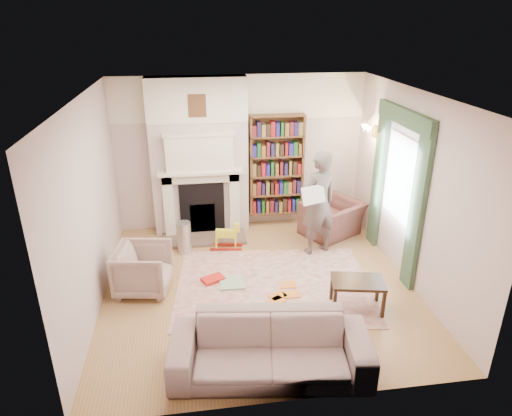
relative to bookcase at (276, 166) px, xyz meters
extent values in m
plane|color=olive|center=(-0.65, -2.12, -1.18)|extent=(4.50, 4.50, 0.00)
plane|color=white|center=(-0.65, -2.12, 1.62)|extent=(4.50, 4.50, 0.00)
plane|color=beige|center=(-0.65, 0.13, 0.22)|extent=(4.50, 0.00, 4.50)
plane|color=beige|center=(-0.65, -4.37, 0.22)|extent=(4.50, 0.00, 4.50)
plane|color=beige|center=(-2.90, -2.12, 0.22)|extent=(0.00, 4.50, 4.50)
plane|color=beige|center=(1.60, -2.12, 0.22)|extent=(0.00, 4.50, 4.50)
cube|color=beige|center=(-1.40, -0.04, 0.22)|extent=(1.70, 0.35, 2.80)
cube|color=silver|center=(-1.40, -0.33, 0.04)|extent=(1.47, 0.24, 0.05)
cube|color=black|center=(-1.40, -0.24, -0.68)|extent=(0.80, 0.06, 0.96)
cube|color=silver|center=(-1.40, -0.31, 0.38)|extent=(1.15, 0.18, 0.62)
cube|color=brown|center=(0.00, 0.00, 0.00)|extent=(1.00, 0.24, 1.85)
cube|color=silver|center=(1.58, -1.72, 0.27)|extent=(0.02, 0.90, 1.30)
cube|color=#31492F|center=(1.55, -2.42, 0.02)|extent=(0.07, 0.32, 2.40)
cube|color=#31492F|center=(1.55, -1.02, 0.02)|extent=(0.07, 0.32, 2.40)
cube|color=#31492F|center=(1.54, -1.72, 1.20)|extent=(0.09, 1.70, 0.24)
cube|color=beige|center=(-0.44, -2.17, -1.17)|extent=(3.06, 2.47, 0.01)
imported|color=#552E2D|center=(0.93, -0.63, -0.86)|extent=(1.27, 1.23, 0.64)
imported|color=#B1A992|center=(-2.32, -2.01, -0.83)|extent=(0.87, 0.85, 0.69)
imported|color=gray|center=(-0.78, -3.91, -0.85)|extent=(2.31, 1.15, 0.65)
imported|color=#594C47|center=(0.48, -1.23, -0.28)|extent=(0.76, 0.62, 1.78)
cube|color=silver|center=(0.33, -1.43, -0.05)|extent=(0.43, 0.25, 0.28)
cylinder|color=#B3B5BB|center=(-1.74, -0.92, -0.90)|extent=(0.25, 0.25, 0.55)
cube|color=#EFEA54|center=(-1.04, -2.05, -1.15)|extent=(0.39, 0.39, 0.03)
cube|color=red|center=(-1.32, -1.92, -1.14)|extent=(0.39, 0.33, 0.05)
cube|color=red|center=(-0.22, -2.47, -1.16)|extent=(0.24, 0.18, 0.02)
cube|color=red|center=(-0.43, -2.47, -1.16)|extent=(0.30, 0.27, 0.02)
cube|color=red|center=(-0.22, -2.21, -1.16)|extent=(0.25, 0.20, 0.02)
cube|color=red|center=(-0.47, -2.60, -1.16)|extent=(0.30, 0.28, 0.02)
camera|label=1|loc=(-1.52, -7.90, 2.56)|focal=32.00mm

